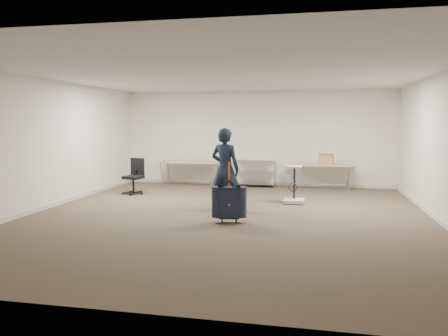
# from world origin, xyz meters

# --- Properties ---
(ground) EXTENTS (9.00, 9.00, 0.00)m
(ground) POSITION_xyz_m (0.00, 0.00, 0.00)
(ground) COLOR #4E402F
(ground) RESTS_ON ground
(room_shell) EXTENTS (8.00, 9.00, 9.00)m
(room_shell) POSITION_xyz_m (0.00, 1.38, 0.05)
(room_shell) COLOR white
(room_shell) RESTS_ON ground
(folding_table_left) EXTENTS (1.80, 0.75, 0.73)m
(folding_table_left) POSITION_xyz_m (-1.90, 3.95, 0.68)
(folding_table_left) COLOR tan
(folding_table_left) RESTS_ON ground
(folding_table_right) EXTENTS (1.80, 0.75, 0.73)m
(folding_table_right) POSITION_xyz_m (1.90, 3.95, 0.68)
(folding_table_right) COLOR tan
(folding_table_right) RESTS_ON ground
(wire_shelf) EXTENTS (1.22, 0.47, 0.80)m
(wire_shelf) POSITION_xyz_m (0.00, 4.20, 0.44)
(wire_shelf) COLOR silver
(wire_shelf) RESTS_ON ground
(person) EXTENTS (0.73, 0.58, 1.76)m
(person) POSITION_xyz_m (-0.18, 0.75, 0.88)
(person) COLOR black
(person) RESTS_ON ground
(suitcase) EXTENTS (0.46, 0.32, 1.14)m
(suitcase) POSITION_xyz_m (0.14, -0.49, 0.39)
(suitcase) COLOR black
(suitcase) RESTS_ON ground
(office_chair) EXTENTS (0.57, 0.57, 0.94)m
(office_chair) POSITION_xyz_m (-2.92, 2.25, 0.28)
(office_chair) COLOR black
(office_chair) RESTS_ON ground
(equipment_cart) EXTENTS (0.48, 0.48, 0.87)m
(equipment_cart) POSITION_xyz_m (1.25, 1.76, 0.23)
(equipment_cart) COLOR #F1E8CF
(equipment_cart) RESTS_ON ground
(cardboard_box) EXTENTS (0.42, 0.35, 0.29)m
(cardboard_box) POSITION_xyz_m (2.02, 3.90, 0.87)
(cardboard_box) COLOR #8F6342
(cardboard_box) RESTS_ON folding_table_right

